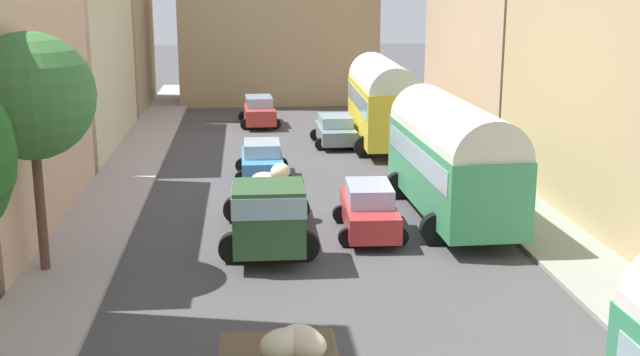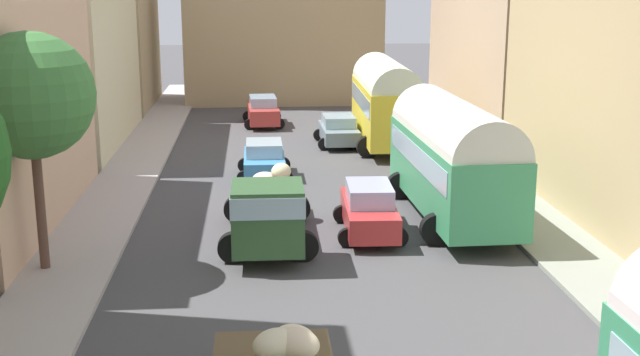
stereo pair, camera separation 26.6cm
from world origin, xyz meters
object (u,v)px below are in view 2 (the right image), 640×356
at_px(cargo_truck_1, 268,209).
at_px(car_0, 264,160).
at_px(car_1, 263,111).
at_px(parked_bus_1, 452,154).
at_px(car_3, 369,210).
at_px(car_4, 339,130).
at_px(parked_bus_2, 385,98).

height_order(cargo_truck_1, car_0, cargo_truck_1).
relative_size(cargo_truck_1, car_1, 1.54).
distance_m(parked_bus_1, car_0, 9.03).
xyz_separation_m(cargo_truck_1, car_1, (0.13, 21.52, -0.41)).
xyz_separation_m(car_1, car_3, (3.12, -20.42, -0.00)).
height_order(parked_bus_1, car_4, parked_bus_1).
bearing_deg(car_0, cargo_truck_1, -90.09).
xyz_separation_m(parked_bus_1, car_4, (-2.49, 12.93, -1.50)).
bearing_deg(car_1, parked_bus_2, -47.24).
distance_m(parked_bus_2, car_4, 2.79).
distance_m(parked_bus_1, car_1, 19.93).
bearing_deg(car_0, car_3, -67.62).
height_order(parked_bus_1, cargo_truck_1, parked_bus_1).
distance_m(parked_bus_2, car_1, 8.82).
height_order(parked_bus_2, car_4, parked_bus_2).
height_order(cargo_truck_1, car_3, cargo_truck_1).
distance_m(parked_bus_1, parked_bus_2, 12.53).
xyz_separation_m(car_3, car_4, (0.53, 14.45, -0.07)).
relative_size(car_1, car_3, 1.06).
xyz_separation_m(cargo_truck_1, car_3, (3.25, 1.10, -0.41)).
relative_size(parked_bus_2, car_4, 2.17).
distance_m(car_1, car_3, 20.66).
bearing_deg(parked_bus_1, car_0, 134.64).
xyz_separation_m(car_0, car_3, (3.23, -7.85, 0.05)).
relative_size(parked_bus_1, car_3, 2.14).
bearing_deg(car_1, car_4, -58.56).
bearing_deg(parked_bus_2, parked_bus_1, -88.86).
bearing_deg(parked_bus_1, car_1, 108.00).
height_order(parked_bus_2, car_1, parked_bus_2).
bearing_deg(car_4, car_0, -119.70).
relative_size(parked_bus_1, car_1, 2.02).
distance_m(car_0, car_1, 12.57).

